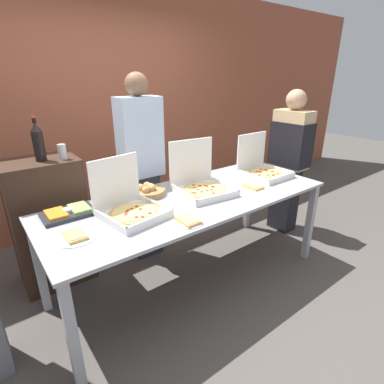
{
  "coord_description": "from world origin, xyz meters",
  "views": [
    {
      "loc": [
        -1.39,
        -1.83,
        1.79
      ],
      "look_at": [
        0.0,
        0.0,
        0.88
      ],
      "focal_mm": 28.0,
      "sensor_mm": 36.0,
      "label": 1
    }
  ],
  "objects_px": {
    "paper_plate_front_center": "(188,221)",
    "soda_can_silver": "(62,152)",
    "person_server_vest": "(289,156)",
    "person_guest_plaid": "(142,167)",
    "bread_basket": "(148,191)",
    "veggie_tray": "(68,213)",
    "pizza_box_near_left": "(129,205)",
    "paper_plate_front_right": "(75,236)",
    "paper_plate_front_left": "(253,187)",
    "pizza_box_near_right": "(262,168)",
    "pizza_box_far_right": "(201,183)",
    "soda_bottle": "(38,142)"
  },
  "relations": [
    {
      "from": "veggie_tray",
      "to": "pizza_box_near_right",
      "type": "bearing_deg",
      "value": -7.37
    },
    {
      "from": "paper_plate_front_center",
      "to": "veggie_tray",
      "type": "height_order",
      "value": "veggie_tray"
    },
    {
      "from": "paper_plate_front_center",
      "to": "paper_plate_front_right",
      "type": "xyz_separation_m",
      "value": [
        -0.69,
        0.26,
        -0.0
      ]
    },
    {
      "from": "person_guest_plaid",
      "to": "person_server_vest",
      "type": "xyz_separation_m",
      "value": [
        1.6,
        -0.53,
        -0.03
      ]
    },
    {
      "from": "paper_plate_front_center",
      "to": "veggie_tray",
      "type": "bearing_deg",
      "value": 135.31
    },
    {
      "from": "soda_bottle",
      "to": "person_server_vest",
      "type": "height_order",
      "value": "person_server_vest"
    },
    {
      "from": "paper_plate_front_left",
      "to": "bread_basket",
      "type": "relative_size",
      "value": 0.82
    },
    {
      "from": "soda_can_silver",
      "to": "person_server_vest",
      "type": "distance_m",
      "value": 2.37
    },
    {
      "from": "soda_can_silver",
      "to": "bread_basket",
      "type": "bearing_deg",
      "value": -38.44
    },
    {
      "from": "bread_basket",
      "to": "soda_can_silver",
      "type": "distance_m",
      "value": 0.76
    },
    {
      "from": "pizza_box_near_right",
      "to": "paper_plate_front_center",
      "type": "height_order",
      "value": "pizza_box_near_right"
    },
    {
      "from": "pizza_box_near_left",
      "to": "paper_plate_front_center",
      "type": "relative_size",
      "value": 2.28
    },
    {
      "from": "pizza_box_near_left",
      "to": "veggie_tray",
      "type": "distance_m",
      "value": 0.45
    },
    {
      "from": "paper_plate_front_center",
      "to": "soda_can_silver",
      "type": "height_order",
      "value": "soda_can_silver"
    },
    {
      "from": "pizza_box_near_left",
      "to": "soda_bottle",
      "type": "height_order",
      "value": "soda_bottle"
    },
    {
      "from": "pizza_box_far_right",
      "to": "person_server_vest",
      "type": "xyz_separation_m",
      "value": [
        1.35,
        0.07,
        0.02
      ]
    },
    {
      "from": "paper_plate_front_left",
      "to": "paper_plate_front_right",
      "type": "bearing_deg",
      "value": 176.89
    },
    {
      "from": "bread_basket",
      "to": "pizza_box_far_right",
      "type": "bearing_deg",
      "value": -26.86
    },
    {
      "from": "bread_basket",
      "to": "person_guest_plaid",
      "type": "bearing_deg",
      "value": 68.25
    },
    {
      "from": "veggie_tray",
      "to": "soda_can_silver",
      "type": "bearing_deg",
      "value": 73.19
    },
    {
      "from": "soda_bottle",
      "to": "paper_plate_front_right",
      "type": "bearing_deg",
      "value": -92.46
    },
    {
      "from": "pizza_box_far_right",
      "to": "person_guest_plaid",
      "type": "relative_size",
      "value": 0.27
    },
    {
      "from": "soda_can_silver",
      "to": "person_server_vest",
      "type": "bearing_deg",
      "value": -13.65
    },
    {
      "from": "paper_plate_front_left",
      "to": "person_guest_plaid",
      "type": "xyz_separation_m",
      "value": [
        -0.67,
        0.83,
        0.11
      ]
    },
    {
      "from": "paper_plate_front_right",
      "to": "person_guest_plaid",
      "type": "xyz_separation_m",
      "value": [
        0.88,
        0.75,
        0.11
      ]
    },
    {
      "from": "veggie_tray",
      "to": "bread_basket",
      "type": "height_order",
      "value": "bread_basket"
    },
    {
      "from": "pizza_box_near_left",
      "to": "paper_plate_front_left",
      "type": "distance_m",
      "value": 1.14
    },
    {
      "from": "paper_plate_front_center",
      "to": "person_guest_plaid",
      "type": "bearing_deg",
      "value": 79.23
    },
    {
      "from": "soda_can_silver",
      "to": "soda_bottle",
      "type": "bearing_deg",
      "value": 159.74
    },
    {
      "from": "pizza_box_near_left",
      "to": "pizza_box_near_right",
      "type": "distance_m",
      "value": 1.48
    },
    {
      "from": "paper_plate_front_center",
      "to": "person_guest_plaid",
      "type": "xyz_separation_m",
      "value": [
        0.19,
        1.01,
        0.11
      ]
    },
    {
      "from": "pizza_box_far_right",
      "to": "soda_bottle",
      "type": "relative_size",
      "value": 1.42
    },
    {
      "from": "pizza_box_near_left",
      "to": "paper_plate_front_right",
      "type": "distance_m",
      "value": 0.44
    },
    {
      "from": "veggie_tray",
      "to": "person_guest_plaid",
      "type": "distance_m",
      "value": 0.91
    },
    {
      "from": "pizza_box_far_right",
      "to": "soda_can_silver",
      "type": "bearing_deg",
      "value": 152.66
    },
    {
      "from": "paper_plate_front_right",
      "to": "soda_bottle",
      "type": "xyz_separation_m",
      "value": [
        0.04,
        0.83,
        0.45
      ]
    },
    {
      "from": "person_guest_plaid",
      "to": "veggie_tray",
      "type": "bearing_deg",
      "value": 25.59
    },
    {
      "from": "paper_plate_front_center",
      "to": "veggie_tray",
      "type": "relative_size",
      "value": 0.58
    },
    {
      "from": "pizza_box_near_right",
      "to": "pizza_box_far_right",
      "type": "bearing_deg",
      "value": 177.54
    },
    {
      "from": "pizza_box_far_right",
      "to": "pizza_box_near_left",
      "type": "xyz_separation_m",
      "value": [
        -0.7,
        -0.05,
        -0.0
      ]
    },
    {
      "from": "pizza_box_near_right",
      "to": "veggie_tray",
      "type": "relative_size",
      "value": 1.16
    },
    {
      "from": "pizza_box_far_right",
      "to": "soda_bottle",
      "type": "height_order",
      "value": "soda_bottle"
    },
    {
      "from": "paper_plate_front_left",
      "to": "person_server_vest",
      "type": "xyz_separation_m",
      "value": [
        0.93,
        0.3,
        0.08
      ]
    },
    {
      "from": "pizza_box_near_left",
      "to": "soda_can_silver",
      "type": "xyz_separation_m",
      "value": [
        -0.24,
        0.68,
        0.3
      ]
    },
    {
      "from": "veggie_tray",
      "to": "person_guest_plaid",
      "type": "bearing_deg",
      "value": 25.59
    },
    {
      "from": "soda_bottle",
      "to": "soda_can_silver",
      "type": "relative_size",
      "value": 2.8
    },
    {
      "from": "paper_plate_front_right",
      "to": "veggie_tray",
      "type": "relative_size",
      "value": 0.7
    },
    {
      "from": "pizza_box_near_right",
      "to": "paper_plate_front_left",
      "type": "bearing_deg",
      "value": -151.01
    },
    {
      "from": "person_guest_plaid",
      "to": "person_server_vest",
      "type": "height_order",
      "value": "person_guest_plaid"
    },
    {
      "from": "pizza_box_far_right",
      "to": "pizza_box_near_left",
      "type": "distance_m",
      "value": 0.7
    }
  ]
}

